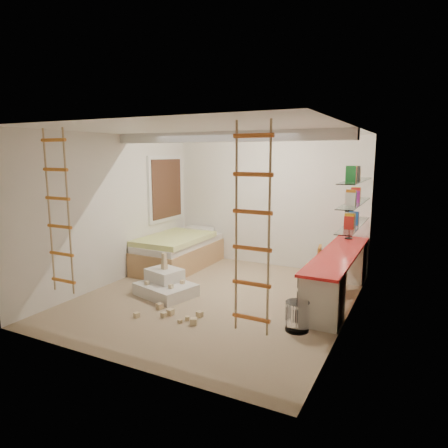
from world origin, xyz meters
The scene contains 15 objects.
floor centered at (0.00, 0.00, 0.00)m, with size 4.50×4.50×0.00m, color #947F5F.
ceiling_beam centered at (0.00, 0.30, 2.52)m, with size 4.00×0.18×0.16m, color white.
window_frame centered at (-1.97, 1.50, 1.55)m, with size 0.06×1.15×1.35m, color white.
window_blind centered at (-1.93, 1.50, 1.55)m, with size 0.02×1.00×1.20m, color #4C2D1E.
rope_ladder_left centered at (-1.35, -1.75, 1.52)m, with size 0.41×0.04×2.13m, color orange, non-canonical shape.
rope_ladder_right centered at (1.35, -1.75, 1.52)m, with size 0.41×0.04×2.13m, color orange, non-canonical shape.
waste_bin centered at (1.49, -0.56, 0.19)m, with size 0.31×0.31×0.39m, color white.
desk centered at (1.72, 0.86, 0.40)m, with size 0.56×2.80×0.75m.
shelves centered at (1.87, 1.13, 1.50)m, with size 0.25×1.80×0.71m.
bed centered at (-1.48, 1.23, 0.33)m, with size 1.02×2.00×0.69m.
task_lamp centered at (1.67, 1.82, 1.14)m, with size 0.14×0.36×0.57m.
swivel_chair centered at (1.40, 0.91, 0.29)m, with size 0.54×0.54×0.80m.
play_platform centered at (-0.81, -0.21, 0.15)m, with size 1.03×0.89×0.39m.
toy_blocks centered at (-0.44, -0.63, 0.19)m, with size 1.29×1.14×0.66m.
books centered at (1.87, 1.13, 1.60)m, with size 0.14×0.58×0.92m.
Camera 1 is at (2.84, -5.32, 2.26)m, focal length 32.00 mm.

